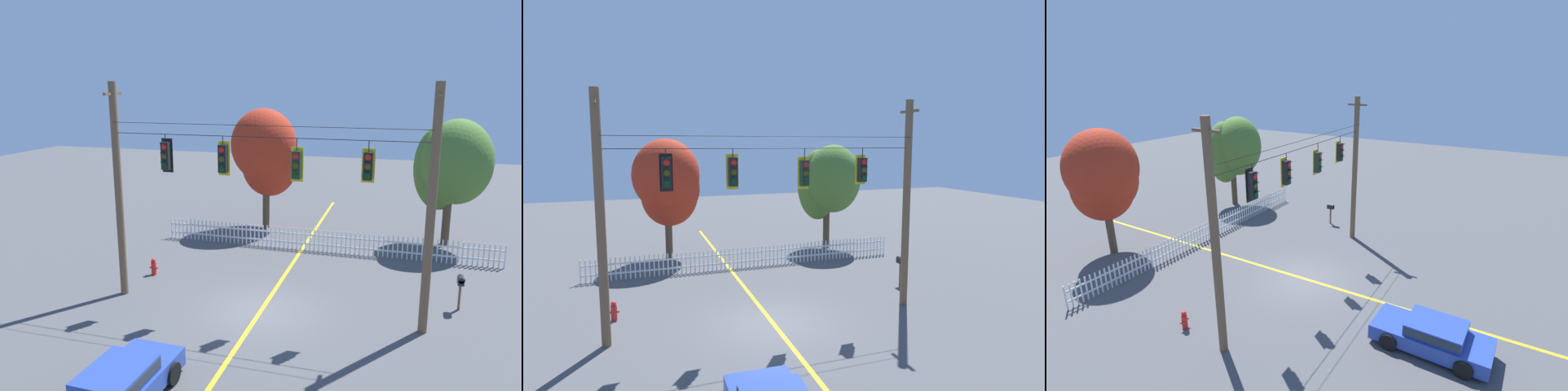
{
  "view_description": "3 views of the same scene",
  "coord_description": "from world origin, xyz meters",
  "views": [
    {
      "loc": [
        4.89,
        -16.58,
        8.25
      ],
      "look_at": [
        -0.09,
        0.27,
        4.31
      ],
      "focal_mm": 34.82,
      "sensor_mm": 36.0,
      "label": 1
    },
    {
      "loc": [
        -4.69,
        -14.63,
        6.56
      ],
      "look_at": [
        0.44,
        -0.07,
        4.73
      ],
      "focal_mm": 29.82,
      "sensor_mm": 36.0,
      "label": 2
    },
    {
      "loc": [
        -13.93,
        -8.28,
        9.47
      ],
      "look_at": [
        0.39,
        0.06,
        4.12
      ],
      "focal_mm": 26.14,
      "sensor_mm": 36.0,
      "label": 3
    }
  ],
  "objects": [
    {
      "name": "autumn_maple_mid",
      "position": [
        6.94,
        10.11,
        4.25
      ],
      "size": [
        3.76,
        3.46,
        6.54
      ],
      "color": "brown",
      "rests_on": "ground"
    },
    {
      "name": "ground",
      "position": [
        0.0,
        0.0,
        0.0
      ],
      "size": [
        80.0,
        80.0,
        0.0
      ],
      "primitive_type": "plane",
      "color": "#4C4C4F"
    },
    {
      "name": "traffic_signal_eastbound_side",
      "position": [
        1.25,
        0.01,
        5.52
      ],
      "size": [
        0.43,
        0.38,
        1.5
      ],
      "color": "black"
    },
    {
      "name": "roadside_mailbox",
      "position": [
        7.01,
        2.15,
        1.08
      ],
      "size": [
        0.25,
        0.44,
        1.33
      ],
      "color": "brown",
      "rests_on": "ground"
    },
    {
      "name": "traffic_signal_southbound_primary",
      "position": [
        -3.63,
        0.01,
        5.64
      ],
      "size": [
        0.43,
        0.38,
        1.42
      ],
      "color": "black"
    },
    {
      "name": "lane_centerline_stripe",
      "position": [
        0.0,
        0.0,
        0.0
      ],
      "size": [
        0.16,
        36.0,
        0.01
      ],
      "primitive_type": "cube",
      "color": "gold",
      "rests_on": "ground"
    },
    {
      "name": "traffic_signal_northbound_primary",
      "position": [
        3.64,
        0.01,
        5.59
      ],
      "size": [
        0.43,
        0.38,
        1.4
      ],
      "color": "black"
    },
    {
      "name": "fire_hydrant",
      "position": [
        -5.53,
        2.13,
        0.37
      ],
      "size": [
        0.38,
        0.22,
        0.75
      ],
      "color": "red",
      "rests_on": "ground"
    },
    {
      "name": "signal_support_span",
      "position": [
        0.0,
        -0.0,
        4.22
      ],
      "size": [
        11.67,
        1.1,
        8.3
      ],
      "color": "brown",
      "rests_on": "ground"
    },
    {
      "name": "traffic_signal_northbound_secondary",
      "position": [
        -1.4,
        0.01,
        5.62
      ],
      "size": [
        0.43,
        0.38,
        1.42
      ],
      "color": "black"
    },
    {
      "name": "white_picket_fence",
      "position": [
        1.08,
        7.29,
        0.56
      ],
      "size": [
        16.59,
        0.06,
        1.12
      ],
      "color": "white",
      "rests_on": "ground"
    },
    {
      "name": "autumn_maple_near_fence",
      "position": [
        -2.72,
        10.53,
        4.3
      ],
      "size": [
        3.72,
        3.62,
        6.87
      ],
      "color": "brown",
      "rests_on": "ground"
    }
  ]
}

